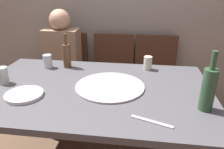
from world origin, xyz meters
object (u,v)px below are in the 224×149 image
(beer_bottle, at_px, (67,55))
(chair_middle, at_px, (112,71))
(tumbler_far, at_px, (48,61))
(plate_stack, at_px, (24,95))
(table_knife, at_px, (152,122))
(guest_in_sweater, at_px, (60,63))
(tumbler_near, at_px, (3,75))
(wine_bottle, at_px, (208,88))
(chair_right, at_px, (155,74))
(dining_table, at_px, (92,97))
(chair_left, at_px, (66,69))
(pizza_tray, at_px, (110,86))
(wine_glass, at_px, (148,63))

(beer_bottle, bearing_deg, chair_middle, 61.30)
(tumbler_far, relative_size, plate_stack, 0.48)
(table_knife, height_order, guest_in_sweater, guest_in_sweater)
(beer_bottle, distance_m, tumbler_near, 0.50)
(wine_bottle, bearing_deg, tumbler_near, 172.89)
(table_knife, height_order, chair_right, chair_right)
(tumbler_near, height_order, chair_right, chair_right)
(wine_bottle, distance_m, tumbler_near, 1.31)
(dining_table, height_order, chair_left, chair_left)
(pizza_tray, bearing_deg, beer_bottle, 140.97)
(tumbler_near, height_order, plate_stack, tumbler_near)
(dining_table, height_order, guest_in_sweater, guest_in_sweater)
(tumbler_near, distance_m, wine_glass, 1.07)
(chair_left, distance_m, chair_right, 0.98)
(wine_glass, relative_size, chair_middle, 0.12)
(tumbler_far, height_order, chair_middle, chair_middle)
(beer_bottle, bearing_deg, tumbler_near, -132.10)
(chair_middle, bearing_deg, guest_in_sweater, 16.13)
(pizza_tray, relative_size, tumbler_far, 4.22)
(tumbler_near, height_order, tumbler_far, tumbler_near)
(beer_bottle, xyz_separation_m, guest_in_sweater, (-0.22, 0.40, -0.22))
(tumbler_far, xyz_separation_m, wine_glass, (0.81, 0.07, -0.00))
(wine_glass, relative_size, table_knife, 0.50)
(tumbler_far, bearing_deg, wine_glass, 5.05)
(tumbler_far, distance_m, guest_in_sweater, 0.47)
(wine_glass, distance_m, plate_stack, 0.95)
(wine_glass, relative_size, guest_in_sweater, 0.09)
(pizza_tray, xyz_separation_m, chair_right, (0.35, 0.88, -0.25))
(pizza_tray, relative_size, chair_left, 0.52)
(chair_right, bearing_deg, tumbler_far, 32.72)
(dining_table, height_order, table_knife, table_knife)
(wine_bottle, distance_m, table_knife, 0.36)
(wine_bottle, xyz_separation_m, guest_in_sweater, (-1.19, 0.93, -0.24))
(tumbler_far, distance_m, chair_right, 1.13)
(wine_bottle, bearing_deg, guest_in_sweater, 141.91)
(tumbler_near, height_order, guest_in_sweater, guest_in_sweater)
(pizza_tray, distance_m, table_knife, 0.45)
(beer_bottle, relative_size, chair_left, 0.31)
(plate_stack, bearing_deg, beer_bottle, 79.40)
(pizza_tray, xyz_separation_m, wine_glass, (0.25, 0.36, 0.05))
(tumbler_far, distance_m, chair_middle, 0.80)
(wine_bottle, xyz_separation_m, tumbler_near, (-1.30, 0.16, -0.07))
(tumbler_far, bearing_deg, dining_table, -35.22)
(tumbler_far, bearing_deg, beer_bottle, 13.34)
(tumbler_near, distance_m, chair_middle, 1.16)
(tumbler_far, xyz_separation_m, guest_in_sweater, (-0.07, 0.44, -0.17))
(wine_glass, xyz_separation_m, chair_right, (0.10, 0.52, -0.30))
(table_knife, relative_size, chair_right, 0.24)
(dining_table, bearing_deg, tumbler_far, 144.78)
(wine_bottle, xyz_separation_m, tumbler_far, (-1.12, 0.50, -0.07))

